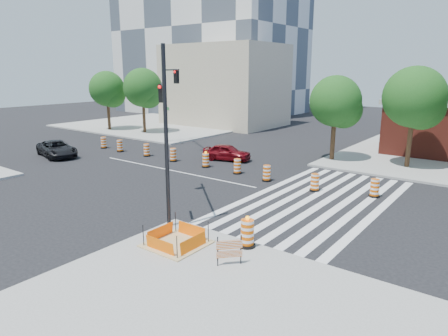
# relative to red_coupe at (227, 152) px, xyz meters

# --- Properties ---
(ground) EXTENTS (120.00, 120.00, 0.00)m
(ground) POSITION_rel_red_coupe_xyz_m (-1.09, -4.97, -0.64)
(ground) COLOR black
(ground) RESTS_ON ground
(sidewalk_nw) EXTENTS (22.00, 22.00, 0.15)m
(sidewalk_nw) POSITION_rel_red_coupe_xyz_m (-19.09, 13.03, -0.57)
(sidewalk_nw) COLOR gray
(sidewalk_nw) RESTS_ON ground
(crosswalk_east) EXTENTS (6.75, 13.50, 0.01)m
(crosswalk_east) POSITION_rel_red_coupe_xyz_m (9.86, -4.97, -0.63)
(crosswalk_east) COLOR silver
(crosswalk_east) RESTS_ON ground
(lane_centerline) EXTENTS (14.00, 0.12, 0.01)m
(lane_centerline) POSITION_rel_red_coupe_xyz_m (-1.09, -4.97, -0.64)
(lane_centerline) COLOR silver
(lane_centerline) RESTS_ON ground
(excavation_pit) EXTENTS (2.20, 2.20, 0.90)m
(excavation_pit) POSITION_rel_red_coupe_xyz_m (7.91, -13.97, -0.42)
(excavation_pit) COLOR tan
(excavation_pit) RESTS_ON ground
(beige_midrise) EXTENTS (14.00, 10.00, 10.00)m
(beige_midrise) POSITION_rel_red_coupe_xyz_m (-13.09, 17.03, 4.36)
(beige_midrise) COLOR tan
(beige_midrise) RESTS_ON ground
(red_coupe) EXTENTS (4.03, 2.45, 1.28)m
(red_coupe) POSITION_rel_red_coupe_xyz_m (0.00, 0.00, 0.00)
(red_coupe) COLOR #5C070E
(red_coupe) RESTS_ON ground
(dark_suv) EXTENTS (5.10, 3.24, 1.31)m
(dark_suv) POSITION_rel_red_coupe_xyz_m (-11.92, -7.25, 0.01)
(dark_suv) COLOR black
(dark_suv) RESTS_ON ground
(signal_pole_se) EXTENTS (4.38, 4.11, 7.76)m
(signal_pole_se) POSITION_rel_red_coupe_xyz_m (5.11, -11.63, 4.12)
(signal_pole_se) COLOR black
(signal_pole_se) RESTS_ON ground
(signal_pole_nw) EXTENTS (5.51, 3.89, 8.73)m
(signal_pole_nw) POSITION_rel_red_coupe_xyz_m (-7.89, 1.72, 4.70)
(signal_pole_nw) COLOR black
(signal_pole_nw) RESTS_ON ground
(pit_drum) EXTENTS (0.65, 0.65, 1.27)m
(pit_drum) POSITION_rel_red_coupe_xyz_m (10.26, -12.44, 0.04)
(pit_drum) COLOR black
(pit_drum) RESTS_ON ground
(barricade) EXTENTS (0.67, 0.71, 1.10)m
(barricade) POSITION_rel_red_coupe_xyz_m (10.60, -14.08, 0.11)
(barricade) COLOR #DF5604
(barricade) RESTS_ON ground
(tree_north_a) EXTENTS (4.02, 4.02, 6.83)m
(tree_north_a) POSITION_rel_red_coupe_xyz_m (-20.50, 4.57, 3.94)
(tree_north_a) COLOR #382314
(tree_north_a) RESTS_ON ground
(tree_north_b) EXTENTS (4.21, 4.21, 7.15)m
(tree_north_b) POSITION_rel_red_coupe_xyz_m (-15.45, 5.46, 4.16)
(tree_north_b) COLOR #382314
(tree_north_b) RESTS_ON ground
(tree_north_c) EXTENTS (3.88, 3.85, 6.54)m
(tree_north_c) POSITION_rel_red_coupe_xyz_m (6.70, 4.79, 3.75)
(tree_north_c) COLOR #382314
(tree_north_c) RESTS_ON ground
(tree_north_d) EXTENTS (4.23, 4.23, 7.20)m
(tree_north_d) POSITION_rel_red_coupe_xyz_m (11.97, 5.68, 4.19)
(tree_north_d) COLOR #382314
(tree_north_d) RESTS_ON ground
(median_drum_0) EXTENTS (0.60, 0.60, 1.02)m
(median_drum_0) POSITION_rel_red_coupe_xyz_m (-11.90, -2.71, -0.16)
(median_drum_0) COLOR black
(median_drum_0) RESTS_ON ground
(median_drum_1) EXTENTS (0.60, 0.60, 1.02)m
(median_drum_1) POSITION_rel_red_coupe_xyz_m (-9.44, -2.85, -0.16)
(median_drum_1) COLOR black
(median_drum_1) RESTS_ON ground
(median_drum_2) EXTENTS (0.60, 0.60, 1.02)m
(median_drum_2) POSITION_rel_red_coupe_xyz_m (-6.18, -2.73, -0.16)
(median_drum_2) COLOR black
(median_drum_2) RESTS_ON ground
(median_drum_3) EXTENTS (0.60, 0.60, 1.02)m
(median_drum_3) POSITION_rel_red_coupe_xyz_m (-3.09, -2.80, -0.16)
(median_drum_3) COLOR black
(median_drum_3) RESTS_ON ground
(median_drum_4) EXTENTS (0.60, 0.60, 1.18)m
(median_drum_4) POSITION_rel_red_coupe_xyz_m (0.15, -2.77, -0.15)
(median_drum_4) COLOR black
(median_drum_4) RESTS_ON ground
(median_drum_5) EXTENTS (0.60, 0.60, 1.02)m
(median_drum_5) POSITION_rel_red_coupe_xyz_m (3.06, -2.92, -0.16)
(median_drum_5) COLOR black
(median_drum_5) RESTS_ON ground
(median_drum_6) EXTENTS (0.60, 0.60, 1.02)m
(median_drum_6) POSITION_rel_red_coupe_xyz_m (5.63, -3.31, -0.16)
(median_drum_6) COLOR black
(median_drum_6) RESTS_ON ground
(median_drum_7) EXTENTS (0.60, 0.60, 1.02)m
(median_drum_7) POSITION_rel_red_coupe_xyz_m (8.99, -3.48, -0.16)
(median_drum_7) COLOR black
(median_drum_7) RESTS_ON ground
(median_drum_8) EXTENTS (0.60, 0.60, 1.02)m
(median_drum_8) POSITION_rel_red_coupe_xyz_m (12.13, -2.54, -0.16)
(median_drum_8) COLOR black
(median_drum_8) RESTS_ON ground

